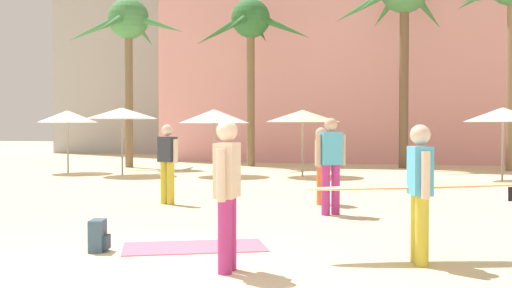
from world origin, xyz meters
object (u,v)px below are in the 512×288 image
beach_towel (194,247)px  person_near_left (331,162)px  cafe_umbrella_0 (214,116)px  cafe_umbrella_1 (503,115)px  cafe_umbrella_3 (122,113)px  cafe_umbrella_2 (303,116)px  palm_tree_left (405,0)px  person_mid_center (227,189)px  palm_tree_far_left (251,29)px  palm_tree_center (128,28)px  backpack (98,236)px  person_mid_right (321,162)px  cafe_umbrella_4 (68,116)px  person_near_right (420,187)px  person_mid_left (167,160)px

beach_towel → person_near_left: size_ratio=1.06×
person_near_left → beach_towel: bearing=-53.7°
cafe_umbrella_0 → beach_towel: size_ratio=1.25×
cafe_umbrella_1 → cafe_umbrella_3: (-12.31, -0.55, 0.10)m
cafe_umbrella_2 → beach_towel: cafe_umbrella_2 is taller
palm_tree_left → person_mid_center: (-2.10, -18.78, -5.82)m
palm_tree_far_left → palm_tree_center: bearing=-158.5°
backpack → person_mid_center: person_mid_center is taller
palm_tree_far_left → backpack: 18.85m
cafe_umbrella_0 → person_mid_right: (4.47, -6.91, -1.13)m
cafe_umbrella_1 → palm_tree_far_left: bearing=150.1°
person_near_left → cafe_umbrella_0: bearing=178.7°
cafe_umbrella_2 → backpack: (-0.72, -12.97, -1.82)m
cafe_umbrella_4 → backpack: cafe_umbrella_4 is taller
cafe_umbrella_0 → person_near_right: bearing=-62.6°
palm_tree_left → person_mid_center: 19.77m
palm_tree_center → person_mid_right: bearing=-48.4°
person_mid_left → backpack: bearing=-143.0°
cafe_umbrella_2 → person_mid_right: (1.52, -7.36, -1.13)m
beach_towel → person_mid_center: size_ratio=1.12×
palm_tree_far_left → palm_tree_left: size_ratio=0.86×
palm_tree_center → beach_towel: palm_tree_center is taller
palm_tree_left → beach_towel: 19.01m
cafe_umbrella_4 → cafe_umbrella_3: bearing=-14.0°
backpack → palm_tree_center: bearing=100.8°
palm_tree_center → person_near_left: palm_tree_center is taller
person_mid_left → cafe_umbrella_0: bearing=35.6°
cafe_umbrella_3 → backpack: (5.37, -12.01, -1.93)m
cafe_umbrella_0 → cafe_umbrella_3: 3.18m
beach_towel → cafe_umbrella_2: bearing=92.0°
palm_tree_center → person_mid_left: (6.01, -11.09, -4.80)m
cafe_umbrella_4 → person_near_right: bearing=-46.0°
person_near_right → person_mid_right: bearing=-83.8°
beach_towel → person_near_right: (2.94, -0.22, 0.90)m
palm_tree_far_left → palm_tree_center: palm_tree_far_left is taller
cafe_umbrella_1 → cafe_umbrella_2: (-6.23, 0.42, -0.01)m
cafe_umbrella_1 → cafe_umbrella_2: 6.24m
cafe_umbrella_3 → person_mid_right: 10.01m
cafe_umbrella_1 → backpack: bearing=-119.0°
cafe_umbrella_2 → beach_towel: bearing=-88.0°
palm_tree_center → person_mid_left: 13.50m
cafe_umbrella_1 → person_mid_center: (-4.99, -13.26, -1.09)m
cafe_umbrella_4 → person_near_right: size_ratio=0.77×
person_mid_center → beach_towel: bearing=122.7°
palm_tree_center → cafe_umbrella_4: bearing=-103.5°
person_near_right → cafe_umbrella_2: bearing=-88.1°
palm_tree_center → person_near_right: (11.04, -15.67, -4.83)m
cafe_umbrella_3 → cafe_umbrella_4: bearing=166.0°
cafe_umbrella_0 → beach_towel: 12.61m
cafe_umbrella_2 → person_mid_left: (-1.67, -8.07, -1.09)m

